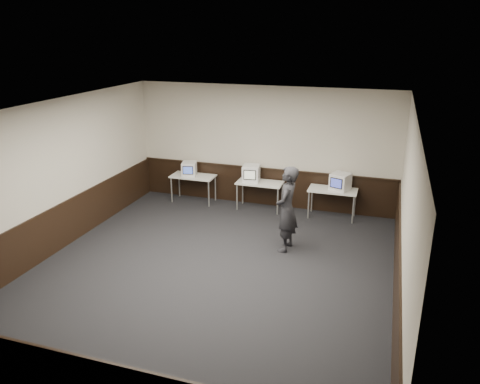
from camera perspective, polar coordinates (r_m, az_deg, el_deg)
name	(u,v)px	position (r m, az deg, el deg)	size (l,w,h in m)	color
floor	(210,271)	(9.42, -3.62, -9.65)	(8.00, 8.00, 0.00)	black
ceiling	(207,110)	(8.36, -4.09, 9.94)	(8.00, 8.00, 0.00)	white
back_wall	(264,147)	(12.41, 2.99, 5.50)	(7.00, 7.00, 0.00)	beige
front_wall	(75,312)	(5.61, -19.44, -13.64)	(7.00, 7.00, 0.00)	beige
left_wall	(53,178)	(10.52, -21.88, 1.57)	(8.00, 8.00, 0.00)	beige
right_wall	(406,218)	(8.21, 19.56, -2.95)	(8.00, 8.00, 0.00)	beige
wainscot_back	(263,187)	(12.69, 2.88, 0.65)	(6.98, 0.04, 1.00)	black
wainscot_left	(60,227)	(10.86, -21.08, -3.97)	(0.04, 7.98, 1.00)	black
wainscot_right	(397,276)	(8.66, 18.61, -9.70)	(0.04, 7.98, 1.00)	black
wainscot_rail	(264,169)	(12.52, 2.89, 2.88)	(6.98, 0.06, 0.04)	black
desk_left	(193,178)	(12.90, -5.73, 1.72)	(1.20, 0.60, 0.75)	silver
desk_center	(260,185)	(12.29, 2.43, 0.90)	(1.20, 0.60, 0.75)	silver
desk_right	(333,192)	(11.95, 11.23, 0.00)	(1.20, 0.60, 0.75)	silver
emac_left	(189,169)	(12.83, -6.22, 2.82)	(0.46, 0.48, 0.38)	white
emac_center	(251,173)	(12.27, 1.37, 2.30)	(0.49, 0.51, 0.43)	white
emac_right	(340,182)	(11.85, 12.13, 1.23)	(0.56, 0.57, 0.43)	white
person	(287,209)	(9.96, 5.72, -2.08)	(0.68, 0.45, 1.88)	black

